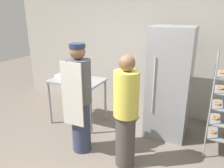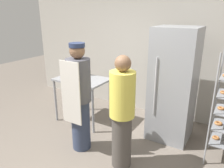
% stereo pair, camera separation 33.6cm
% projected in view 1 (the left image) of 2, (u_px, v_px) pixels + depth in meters
% --- Properties ---
extents(back_wall, '(6.40, 0.12, 2.89)m').
position_uv_depth(back_wall, '(144.00, 46.00, 4.62)').
color(back_wall, '#ADA89E').
rests_on(back_wall, ground_plane).
extents(refrigerator, '(0.69, 0.71, 1.92)m').
position_uv_depth(refrigerator, '(169.00, 83.00, 3.76)').
color(refrigerator, gray).
rests_on(refrigerator, ground_plane).
extents(prep_counter, '(1.00, 0.66, 0.90)m').
position_uv_depth(prep_counter, '(77.00, 85.00, 4.20)').
color(prep_counter, gray).
rests_on(prep_counter, ground_plane).
extents(donut_box, '(0.28, 0.24, 0.28)m').
position_uv_depth(donut_box, '(64.00, 74.00, 4.33)').
color(donut_box, white).
rests_on(donut_box, prep_counter).
extents(blender_pitcher, '(0.15, 0.15, 0.28)m').
position_uv_depth(blender_pitcher, '(78.00, 70.00, 4.36)').
color(blender_pitcher, black).
rests_on(blender_pitcher, prep_counter).
extents(person_baker, '(0.36, 0.38, 1.72)m').
position_uv_depth(person_baker, '(80.00, 98.00, 3.28)').
color(person_baker, '#333D56').
rests_on(person_baker, ground_plane).
extents(person_customer, '(0.34, 0.34, 1.63)m').
position_uv_depth(person_customer, '(126.00, 112.00, 2.97)').
color(person_customer, '#47423D').
rests_on(person_customer, ground_plane).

